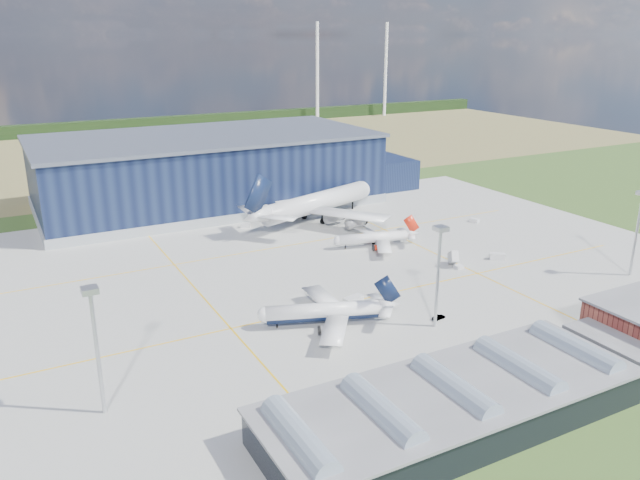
{
  "coord_description": "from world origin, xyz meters",
  "views": [
    {
      "loc": [
        -70.72,
        -127.58,
        60.93
      ],
      "look_at": [
        5.89,
        15.9,
        7.27
      ],
      "focal_mm": 35.0,
      "sensor_mm": 36.0,
      "label": 1
    }
  ],
  "objects_px": {
    "gse_cart_b": "(246,226)",
    "light_mast_west": "(95,330)",
    "gse_van_b": "(497,257)",
    "gse_van_a": "(353,301)",
    "light_mast_center": "(439,260)",
    "airliner_red": "(373,233)",
    "gse_cart_a": "(474,220)",
    "car_a": "(478,364)",
    "light_mast_east": "(639,220)",
    "airliner_widebody": "(317,192)",
    "airstair": "(453,261)",
    "hangar": "(214,172)",
    "gse_tug_b": "(367,391)",
    "car_b": "(439,317)",
    "airliner_navy": "(323,303)"
  },
  "relations": [
    {
      "from": "gse_cart_b",
      "to": "light_mast_west",
      "type": "bearing_deg",
      "value": 171.51
    },
    {
      "from": "gse_van_b",
      "to": "gse_van_a",
      "type": "bearing_deg",
      "value": 137.5
    },
    {
      "from": "light_mast_west",
      "to": "light_mast_center",
      "type": "height_order",
      "value": "same"
    },
    {
      "from": "airliner_red",
      "to": "light_mast_west",
      "type": "bearing_deg",
      "value": 45.13
    },
    {
      "from": "gse_cart_a",
      "to": "car_a",
      "type": "height_order",
      "value": "gse_cart_a"
    },
    {
      "from": "light_mast_east",
      "to": "airliner_widebody",
      "type": "distance_m",
      "value": 98.42
    },
    {
      "from": "gse_cart_a",
      "to": "gse_van_b",
      "type": "bearing_deg",
      "value": -143.45
    },
    {
      "from": "light_mast_east",
      "to": "car_a",
      "type": "bearing_deg",
      "value": -165.31
    },
    {
      "from": "airstair",
      "to": "hangar",
      "type": "bearing_deg",
      "value": 134.93
    },
    {
      "from": "light_mast_west",
      "to": "car_a",
      "type": "xyz_separation_m",
      "value": [
        66.35,
        -18.0,
        -14.89
      ]
    },
    {
      "from": "light_mast_center",
      "to": "gse_cart_a",
      "type": "height_order",
      "value": "light_mast_center"
    },
    {
      "from": "gse_tug_b",
      "to": "car_a",
      "type": "distance_m",
      "value": 24.1
    },
    {
      "from": "gse_cart_b",
      "to": "car_b",
      "type": "xyz_separation_m",
      "value": [
        12.29,
        -86.3,
        -0.16
      ]
    },
    {
      "from": "airliner_navy",
      "to": "car_b",
      "type": "relative_size",
      "value": 10.09
    },
    {
      "from": "airliner_red",
      "to": "airliner_widebody",
      "type": "height_order",
      "value": "airliner_widebody"
    },
    {
      "from": "light_mast_west",
      "to": "airstair",
      "type": "height_order",
      "value": "light_mast_west"
    },
    {
      "from": "gse_cart_a",
      "to": "car_b",
      "type": "xyz_separation_m",
      "value": [
        -58.88,
        -55.17,
        -0.14
      ]
    },
    {
      "from": "hangar",
      "to": "car_b",
      "type": "xyz_separation_m",
      "value": [
        10.17,
        -122.43,
        -11.08
      ]
    },
    {
      "from": "light_mast_east",
      "to": "airliner_red",
      "type": "relative_size",
      "value": 0.83
    },
    {
      "from": "gse_van_a",
      "to": "gse_van_b",
      "type": "distance_m",
      "value": 52.92
    },
    {
      "from": "light_mast_east",
      "to": "gse_cart_b",
      "type": "relative_size",
      "value": 7.17
    },
    {
      "from": "light_mast_east",
      "to": "car_a",
      "type": "xyz_separation_m",
      "value": [
        -68.65,
        -18.0,
        -14.89
      ]
    },
    {
      "from": "airliner_navy",
      "to": "airliner_widebody",
      "type": "relative_size",
      "value": 0.53
    },
    {
      "from": "light_mast_center",
      "to": "airliner_red",
      "type": "xyz_separation_m",
      "value": [
        17.25,
        52.0,
        -10.92
      ]
    },
    {
      "from": "car_a",
      "to": "gse_van_a",
      "type": "bearing_deg",
      "value": 0.9
    },
    {
      "from": "gse_cart_a",
      "to": "hangar",
      "type": "bearing_deg",
      "value": 113.76
    },
    {
      "from": "light_mast_east",
      "to": "hangar",
      "type": "bearing_deg",
      "value": 120.05
    },
    {
      "from": "airliner_navy",
      "to": "gse_cart_b",
      "type": "xyz_separation_m",
      "value": [
        12.05,
        76.59,
        -4.62
      ]
    },
    {
      "from": "hangar",
      "to": "airliner_widebody",
      "type": "height_order",
      "value": "hangar"
    },
    {
      "from": "car_b",
      "to": "gse_tug_b",
      "type": "bearing_deg",
      "value": 111.24
    },
    {
      "from": "airliner_red",
      "to": "hangar",
      "type": "bearing_deg",
      "value": -57.11
    },
    {
      "from": "airliner_navy",
      "to": "car_a",
      "type": "relative_size",
      "value": 10.2
    },
    {
      "from": "airliner_navy",
      "to": "airliner_widebody",
      "type": "xyz_separation_m",
      "value": [
        37.04,
        72.92,
        4.64
      ]
    },
    {
      "from": "gse_cart_b",
      "to": "hangar",
      "type": "bearing_deg",
      "value": 22.55
    },
    {
      "from": "airliner_navy",
      "to": "gse_tug_b",
      "type": "bearing_deg",
      "value": 97.17
    },
    {
      "from": "gse_tug_b",
      "to": "gse_van_b",
      "type": "distance_m",
      "value": 81.52
    },
    {
      "from": "hangar",
      "to": "gse_cart_b",
      "type": "relative_size",
      "value": 45.23
    },
    {
      "from": "car_a",
      "to": "gse_van_b",
      "type": "bearing_deg",
      "value": -55.55
    },
    {
      "from": "gse_van_a",
      "to": "airstair",
      "type": "bearing_deg",
      "value": -86.65
    },
    {
      "from": "light_mast_east",
      "to": "gse_van_a",
      "type": "bearing_deg",
      "value": 166.4
    },
    {
      "from": "gse_tug_b",
      "to": "car_b",
      "type": "relative_size",
      "value": 0.82
    },
    {
      "from": "airliner_widebody",
      "to": "airstair",
      "type": "height_order",
      "value": "airliner_widebody"
    },
    {
      "from": "car_a",
      "to": "light_mast_center",
      "type": "bearing_deg",
      "value": -20.52
    },
    {
      "from": "airliner_widebody",
      "to": "car_b",
      "type": "height_order",
      "value": "airliner_widebody"
    },
    {
      "from": "light_mast_center",
      "to": "airliner_widebody",
      "type": "relative_size",
      "value": 0.38
    },
    {
      "from": "airstair",
      "to": "gse_tug_b",
      "type": "bearing_deg",
      "value": -116.77
    },
    {
      "from": "airliner_red",
      "to": "airliner_widebody",
      "type": "distance_m",
      "value": 33.48
    },
    {
      "from": "light_mast_west",
      "to": "light_mast_east",
      "type": "relative_size",
      "value": 1.0
    },
    {
      "from": "gse_tug_b",
      "to": "gse_cart_a",
      "type": "height_order",
      "value": "gse_cart_a"
    },
    {
      "from": "airliner_widebody",
      "to": "gse_cart_a",
      "type": "bearing_deg",
      "value": -50.27
    }
  ]
}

